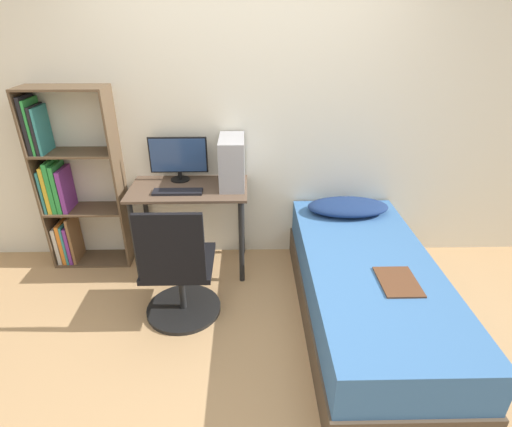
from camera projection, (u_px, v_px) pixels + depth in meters
name	position (u px, v px, depth m)	size (l,w,h in m)	color
ground_plane	(249.00, 367.00, 2.60)	(14.00, 14.00, 0.00)	tan
wall_back	(247.00, 121.00, 3.32)	(8.00, 0.05, 2.50)	silver
desk	(190.00, 203.00, 3.33)	(0.96, 0.54, 0.78)	brown
bookshelf	(67.00, 188.00, 3.39)	(0.68, 0.28, 1.56)	brown
office_chair	(179.00, 277.00, 2.87)	(0.57, 0.57, 0.95)	black
bed	(367.00, 292.00, 2.87)	(0.90, 2.01, 0.53)	#4C3D2D
pillow	(348.00, 207.00, 3.39)	(0.69, 0.36, 0.11)	navy
magazine	(398.00, 282.00, 2.53)	(0.24, 0.32, 0.01)	#56331E
monitor	(178.00, 157.00, 3.33)	(0.49, 0.16, 0.37)	black
keyboard	(178.00, 192.00, 3.17)	(0.39, 0.12, 0.02)	black
pc_tower	(232.00, 162.00, 3.23)	(0.20, 0.39, 0.40)	#99999E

